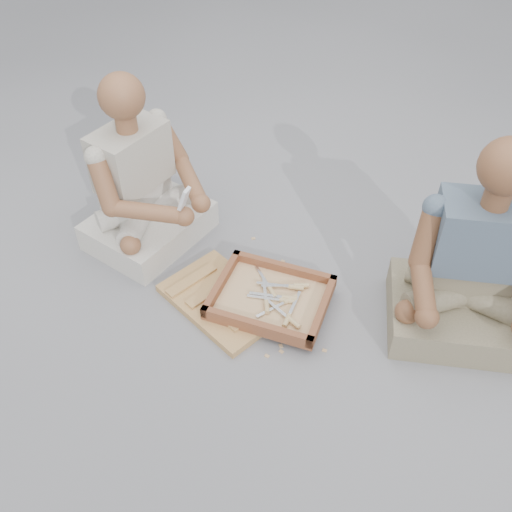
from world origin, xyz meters
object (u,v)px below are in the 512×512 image
Objects in this scene: carved_panel at (223,300)px; tool_tray at (271,299)px; craftsman at (143,189)px; companion at (472,274)px.

carved_panel is 0.23m from tool_tray.
companion is at bearing 103.34° from craftsman.
tool_tray is 0.83m from craftsman.
tool_tray is (0.20, 0.10, 0.04)m from carved_panel.
carved_panel is 0.59× the size of companion.
craftsman is 0.96× the size of companion.
carved_panel is 0.61× the size of craftsman.
craftsman is (-0.79, 0.06, 0.25)m from tool_tray.
tool_tray is 0.64× the size of companion.
craftsman reaches higher than tool_tray.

